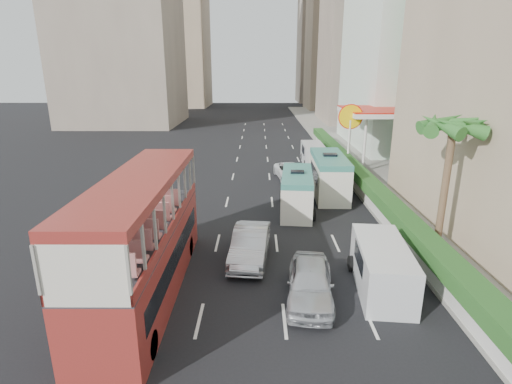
{
  "coord_description": "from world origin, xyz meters",
  "views": [
    {
      "loc": [
        -1.4,
        -14.86,
        9.01
      ],
      "look_at": [
        -1.5,
        4.0,
        3.2
      ],
      "focal_mm": 28.0,
      "sensor_mm": 36.0,
      "label": 1
    }
  ],
  "objects_px": {
    "panel_van_near": "(382,267)",
    "minibus_near": "(297,192)",
    "double_decker_bus": "(144,237)",
    "palm_tree": "(445,189)",
    "panel_van_far": "(313,154)",
    "minibus_far": "(329,175)",
    "car_silver_lane_b": "(309,299)",
    "van_asset": "(290,179)",
    "car_silver_lane_a": "(250,259)",
    "shell_station": "(378,138)"
  },
  "relations": [
    {
      "from": "van_asset",
      "to": "minibus_far",
      "type": "distance_m",
      "value": 5.24
    },
    {
      "from": "minibus_far",
      "to": "panel_van_far",
      "type": "bearing_deg",
      "value": 90.44
    },
    {
      "from": "double_decker_bus",
      "to": "minibus_far",
      "type": "height_order",
      "value": "double_decker_bus"
    },
    {
      "from": "panel_van_near",
      "to": "minibus_near",
      "type": "bearing_deg",
      "value": 110.8
    },
    {
      "from": "double_decker_bus",
      "to": "shell_station",
      "type": "distance_m",
      "value": 28.02
    },
    {
      "from": "van_asset",
      "to": "panel_van_far",
      "type": "xyz_separation_m",
      "value": [
        2.7,
        5.93,
        0.98
      ]
    },
    {
      "from": "palm_tree",
      "to": "shell_station",
      "type": "relative_size",
      "value": 0.8
    },
    {
      "from": "minibus_far",
      "to": "palm_tree",
      "type": "bearing_deg",
      "value": -66.79
    },
    {
      "from": "van_asset",
      "to": "shell_station",
      "type": "bearing_deg",
      "value": 20.17
    },
    {
      "from": "palm_tree",
      "to": "car_silver_lane_b",
      "type": "bearing_deg",
      "value": -147.45
    },
    {
      "from": "panel_van_near",
      "to": "palm_tree",
      "type": "bearing_deg",
      "value": 48.06
    },
    {
      "from": "van_asset",
      "to": "shell_station",
      "type": "distance_m",
      "value": 10.25
    },
    {
      "from": "panel_van_far",
      "to": "minibus_near",
      "type": "bearing_deg",
      "value": -101.62
    },
    {
      "from": "minibus_near",
      "to": "shell_station",
      "type": "relative_size",
      "value": 0.72
    },
    {
      "from": "car_silver_lane_a",
      "to": "van_asset",
      "type": "xyz_separation_m",
      "value": [
        3.14,
        15.15,
        0.0
      ]
    },
    {
      "from": "double_decker_bus",
      "to": "car_silver_lane_b",
      "type": "distance_m",
      "value": 7.2
    },
    {
      "from": "panel_van_near",
      "to": "van_asset",
      "type": "bearing_deg",
      "value": 103.57
    },
    {
      "from": "minibus_far",
      "to": "panel_van_far",
      "type": "xyz_separation_m",
      "value": [
        0.19,
        10.29,
        -0.5
      ]
    },
    {
      "from": "panel_van_far",
      "to": "panel_van_near",
      "type": "bearing_deg",
      "value": -90.3
    },
    {
      "from": "van_asset",
      "to": "minibus_near",
      "type": "bearing_deg",
      "value": -100.19
    },
    {
      "from": "car_silver_lane_b",
      "to": "minibus_near",
      "type": "distance_m",
      "value": 10.9
    },
    {
      "from": "car_silver_lane_a",
      "to": "palm_tree",
      "type": "relative_size",
      "value": 0.75
    },
    {
      "from": "double_decker_bus",
      "to": "minibus_far",
      "type": "distance_m",
      "value": 17.05
    },
    {
      "from": "palm_tree",
      "to": "panel_van_near",
      "type": "bearing_deg",
      "value": -137.54
    },
    {
      "from": "van_asset",
      "to": "panel_van_far",
      "type": "distance_m",
      "value": 6.59
    },
    {
      "from": "minibus_near",
      "to": "panel_van_near",
      "type": "relative_size",
      "value": 1.18
    },
    {
      "from": "minibus_near",
      "to": "panel_van_far",
      "type": "distance_m",
      "value": 14.16
    },
    {
      "from": "car_silver_lane_b",
      "to": "shell_station",
      "type": "distance_m",
      "value": 25.44
    },
    {
      "from": "minibus_far",
      "to": "double_decker_bus",
      "type": "bearing_deg",
      "value": -123.98
    },
    {
      "from": "double_decker_bus",
      "to": "palm_tree",
      "type": "bearing_deg",
      "value": 16.16
    },
    {
      "from": "double_decker_bus",
      "to": "car_silver_lane_b",
      "type": "xyz_separation_m",
      "value": [
        6.72,
        -0.52,
        -2.53
      ]
    },
    {
      "from": "panel_van_far",
      "to": "palm_tree",
      "type": "bearing_deg",
      "value": -79.29
    },
    {
      "from": "minibus_far",
      "to": "car_silver_lane_b",
      "type": "bearing_deg",
      "value": -100.89
    },
    {
      "from": "car_silver_lane_b",
      "to": "shell_station",
      "type": "bearing_deg",
      "value": 74.95
    },
    {
      "from": "minibus_near",
      "to": "panel_van_near",
      "type": "xyz_separation_m",
      "value": [
        2.69,
        -9.91,
        -0.3
      ]
    },
    {
      "from": "car_silver_lane_b",
      "to": "palm_tree",
      "type": "xyz_separation_m",
      "value": [
        7.08,
        4.52,
        3.38
      ]
    },
    {
      "from": "van_asset",
      "to": "minibus_near",
      "type": "height_order",
      "value": "minibus_near"
    },
    {
      "from": "double_decker_bus",
      "to": "panel_van_near",
      "type": "height_order",
      "value": "double_decker_bus"
    },
    {
      "from": "van_asset",
      "to": "shell_station",
      "type": "height_order",
      "value": "shell_station"
    },
    {
      "from": "car_silver_lane_a",
      "to": "panel_van_near",
      "type": "bearing_deg",
      "value": -20.13
    },
    {
      "from": "van_asset",
      "to": "palm_tree",
      "type": "height_order",
      "value": "palm_tree"
    },
    {
      "from": "car_silver_lane_a",
      "to": "minibus_far",
      "type": "bearing_deg",
      "value": 67.66
    },
    {
      "from": "panel_van_far",
      "to": "palm_tree",
      "type": "xyz_separation_m",
      "value": [
        3.75,
        -20.15,
        2.4
      ]
    },
    {
      "from": "palm_tree",
      "to": "double_decker_bus",
      "type": "bearing_deg",
      "value": -163.84
    },
    {
      "from": "car_silver_lane_a",
      "to": "panel_van_far",
      "type": "distance_m",
      "value": 21.9
    },
    {
      "from": "panel_van_near",
      "to": "shell_station",
      "type": "xyz_separation_m",
      "value": [
        6.15,
        22.61,
        1.77
      ]
    },
    {
      "from": "double_decker_bus",
      "to": "van_asset",
      "type": "xyz_separation_m",
      "value": [
        7.36,
        18.22,
        -2.53
      ]
    },
    {
      "from": "double_decker_bus",
      "to": "shell_station",
      "type": "relative_size",
      "value": 1.38
    },
    {
      "from": "car_silver_lane_a",
      "to": "minibus_far",
      "type": "relative_size",
      "value": 0.72
    },
    {
      "from": "panel_van_near",
      "to": "shell_station",
      "type": "bearing_deg",
      "value": 80.39
    }
  ]
}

